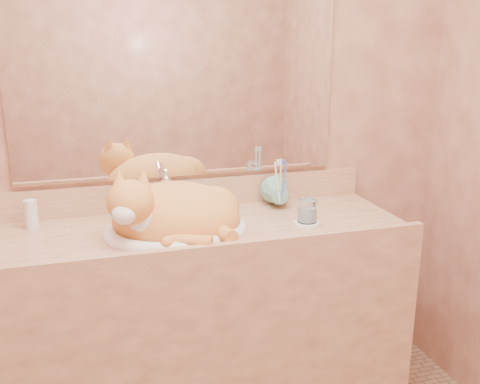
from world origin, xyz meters
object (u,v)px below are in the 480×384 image
object	(u,v)px
soap_dispenser	(210,193)
toothbrush_cup	(280,197)
cat	(171,211)
sink_basin	(175,211)
water_glass	(307,211)
vanity_counter	(198,329)

from	to	relation	value
soap_dispenser	toothbrush_cup	distance (m)	0.29
cat	soap_dispenser	distance (m)	0.25
toothbrush_cup	cat	bearing A→B (deg)	-163.51
sink_basin	soap_dispenser	size ratio (longest dim) A/B	2.83
cat	water_glass	world-z (taller)	cat
soap_dispenser	water_glass	size ratio (longest dim) A/B	2.08
sink_basin	cat	world-z (taller)	cat
cat	water_glass	xyz separation A→B (m)	(0.51, -0.05, -0.03)
soap_dispenser	toothbrush_cup	size ratio (longest dim) A/B	1.49
sink_basin	water_glass	world-z (taller)	sink_basin
cat	soap_dispenser	world-z (taller)	cat
vanity_counter	water_glass	distance (m)	0.64
vanity_counter	soap_dispenser	xyz separation A→B (m)	(0.09, 0.14, 0.52)
sink_basin	toothbrush_cup	size ratio (longest dim) A/B	4.21
vanity_counter	toothbrush_cup	world-z (taller)	toothbrush_cup
toothbrush_cup	water_glass	xyz separation A→B (m)	(0.04, -0.19, -0.00)
toothbrush_cup	soap_dispenser	bearing A→B (deg)	174.08
water_glass	sink_basin	bearing A→B (deg)	173.17
cat	sink_basin	bearing A→B (deg)	50.55
vanity_counter	water_glass	size ratio (longest dim) A/B	18.15
water_glass	soap_dispenser	bearing A→B (deg)	146.45
vanity_counter	toothbrush_cup	size ratio (longest dim) A/B	13.00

